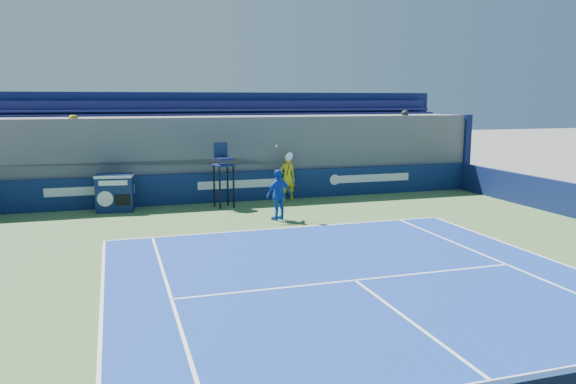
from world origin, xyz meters
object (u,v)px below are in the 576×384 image
object	(u,v)px
ball_person	(287,177)
match_clock	(115,192)
tennis_player	(279,195)
umpire_chair	(223,168)

from	to	relation	value
ball_person	match_clock	world-z (taller)	ball_person
ball_person	tennis_player	xyz separation A→B (m)	(-1.40, -3.51, -0.07)
ball_person	umpire_chair	size ratio (longest dim) A/B	0.76
umpire_chair	tennis_player	xyz separation A→B (m)	(1.36, -2.83, -0.64)
ball_person	match_clock	distance (m)	6.74
ball_person	tennis_player	world-z (taller)	tennis_player
umpire_chair	match_clock	bearing A→B (deg)	174.83
umpire_chair	tennis_player	world-z (taller)	tennis_player
match_clock	umpire_chair	size ratio (longest dim) A/B	0.56
match_clock	umpire_chair	world-z (taller)	umpire_chair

